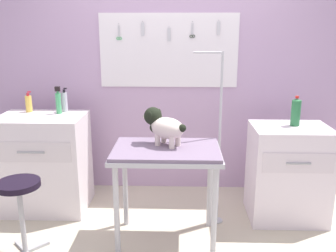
{
  "coord_description": "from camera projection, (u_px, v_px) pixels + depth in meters",
  "views": [
    {
      "loc": [
        0.08,
        -2.61,
        1.73
      ],
      "look_at": [
        -0.01,
        0.15,
        0.99
      ],
      "focal_mm": 39.77,
      "sensor_mm": 36.0,
      "label": 1
    }
  ],
  "objects": [
    {
      "name": "spray_bottle_tall",
      "position": [
        58.0,
        102.0,
        3.53
      ],
      "size": [
        0.05,
        0.05,
        0.26
      ],
      "color": "#44A564",
      "rests_on": "counter_left"
    },
    {
      "name": "pump_bottle_white",
      "position": [
        65.0,
        102.0,
        3.62
      ],
      "size": [
        0.05,
        0.05,
        0.23
      ],
      "color": "#B1B4BE",
      "rests_on": "counter_left"
    },
    {
      "name": "shampoo_bottle",
      "position": [
        29.0,
        104.0,
        3.61
      ],
      "size": [
        0.06,
        0.06,
        0.2
      ],
      "color": "#E2BB4B",
      "rests_on": "counter_left"
    },
    {
      "name": "counter_left",
      "position": [
        45.0,
        163.0,
        3.58
      ],
      "size": [
        0.8,
        0.58,
        0.93
      ],
      "color": "silver",
      "rests_on": "ground"
    },
    {
      "name": "grooming_arm",
      "position": [
        218.0,
        147.0,
        3.24
      ],
      "size": [
        0.29,
        0.11,
        1.54
      ],
      "color": "#B7B7BC",
      "rests_on": "ground"
    },
    {
      "name": "soda_bottle",
      "position": [
        296.0,
        112.0,
        3.31
      ],
      "size": [
        0.08,
        0.08,
        0.27
      ],
      "color": "#29703F",
      "rests_on": "cabinet_right"
    },
    {
      "name": "stool",
      "position": [
        19.0,
        196.0,
        2.81
      ],
      "size": [
        0.32,
        0.32,
        0.61
      ],
      "color": "#9E9EA3",
      "rests_on": "ground"
    },
    {
      "name": "cabinet_right",
      "position": [
        288.0,
        173.0,
        3.41
      ],
      "size": [
        0.68,
        0.54,
        0.87
      ],
      "color": "silver",
      "rests_on": "ground"
    },
    {
      "name": "grooming_table",
      "position": [
        166.0,
        159.0,
        2.96
      ],
      "size": [
        0.86,
        0.58,
        0.81
      ],
      "color": "#B7B7BC",
      "rests_on": "ground"
    },
    {
      "name": "dog",
      "position": [
        163.0,
        126.0,
        2.98
      ],
      "size": [
        0.39,
        0.32,
        0.3
      ],
      "color": "silver",
      "rests_on": "grooming_table"
    },
    {
      "name": "rear_wall_panel",
      "position": [
        172.0,
        83.0,
        3.91
      ],
      "size": [
        4.0,
        0.09,
        2.3
      ],
      "color": "#BA99BD",
      "rests_on": "ground"
    }
  ]
}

